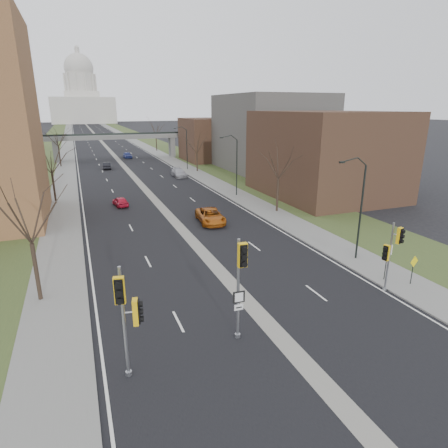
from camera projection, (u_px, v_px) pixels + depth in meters
ground at (266, 322)px, 22.84m from camera, size 700.00×700.00×0.00m
road_surface at (99, 139)px, 156.05m from camera, size 20.00×600.00×0.01m
median_strip at (99, 139)px, 156.05m from camera, size 1.20×600.00×0.02m
sidewalk_right at (128, 138)px, 160.22m from camera, size 4.00×600.00×0.12m
sidewalk_left at (68, 139)px, 151.84m from camera, size 4.00×600.00×0.12m
grass_verge_right at (142, 137)px, 162.32m from camera, size 8.00×600.00×0.10m
grass_verge_left at (52, 140)px, 149.74m from camera, size 8.00×600.00×0.10m
commercial_block_near at (325, 154)px, 54.30m from camera, size 16.00×20.00×12.00m
commercial_block_mid at (271, 133)px, 76.56m from camera, size 18.00×22.00×15.00m
commercial_block_far at (213, 139)px, 91.20m from camera, size 14.00×14.00×10.00m
pedestrian_bridge at (116, 140)px, 92.44m from camera, size 34.00×3.00×6.45m
capitol at (82, 99)px, 301.46m from camera, size 48.00×42.00×55.75m
streetlight_near at (356, 180)px, 29.93m from camera, size 2.61×0.20×8.70m
streetlight_mid at (232, 148)px, 53.02m from camera, size 2.61×0.20×8.70m
streetlight_far at (183, 136)px, 76.11m from camera, size 2.61×0.20×8.70m
tree_left_a at (26, 206)px, 23.42m from camera, size 7.20×7.20×9.40m
tree_left_b at (50, 156)px, 50.18m from camera, size 6.75×6.75×8.81m
tree_left_c at (57, 134)px, 80.13m from camera, size 7.65×7.65×9.99m
tree_right_a at (279, 159)px, 44.94m from camera, size 7.20×7.20×9.40m
tree_right_b at (197, 142)px, 74.49m from camera, size 6.30×6.30×8.22m
tree_right_c at (156, 127)px, 109.64m from camera, size 7.65×7.65×9.99m
signal_pole_left at (127, 308)px, 17.03m from camera, size 1.20×0.97×5.78m
signal_pole_median at (241, 273)px, 19.79m from camera, size 0.69×0.97×5.96m
signal_pole_right at (392, 248)px, 25.51m from camera, size 1.10×0.85×5.09m
speed_limit_sign at (387, 256)px, 27.65m from camera, size 0.59×0.19×2.78m
warning_sign at (413, 266)px, 27.08m from camera, size 0.86×0.19×2.22m
car_left_near at (120, 201)px, 49.46m from camera, size 1.98×3.87×1.26m
car_left_far at (107, 166)px, 79.19m from camera, size 1.73×4.42×1.43m
car_right_near at (210, 216)px, 42.30m from camera, size 3.17×5.90×1.58m
car_right_mid at (179, 173)px, 70.16m from camera, size 2.21×5.34×1.54m
car_right_far at (127, 155)px, 96.13m from camera, size 2.05×4.61×1.54m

